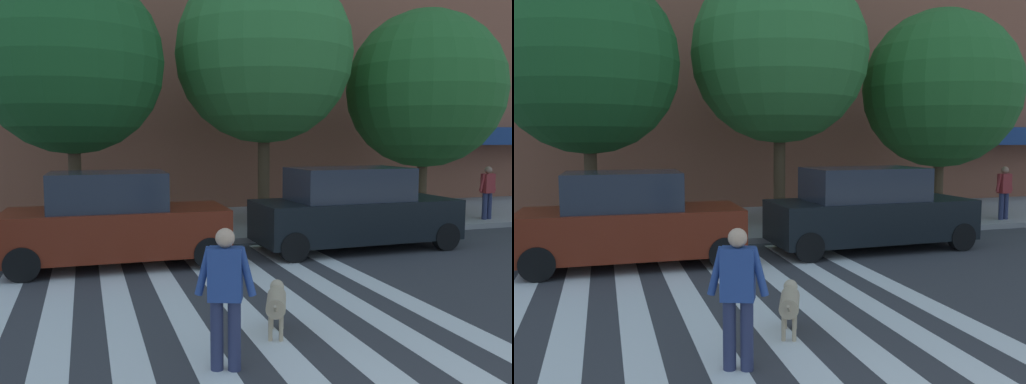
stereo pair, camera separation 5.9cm
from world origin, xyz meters
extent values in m
plane|color=#353538|center=(0.00, 5.72, 0.00)|extent=(160.00, 160.00, 0.00)
cube|color=gray|center=(0.00, 14.44, 0.07)|extent=(80.00, 6.00, 0.15)
cube|color=silver|center=(-3.23, 5.72, 0.00)|extent=(0.45, 10.84, 0.01)
cube|color=silver|center=(-2.33, 5.72, 0.00)|extent=(0.45, 10.84, 0.01)
cube|color=silver|center=(-1.43, 5.72, 0.00)|extent=(0.45, 10.84, 0.01)
cube|color=silver|center=(-0.53, 5.72, 0.00)|extent=(0.45, 10.84, 0.01)
cube|color=silver|center=(0.37, 5.72, 0.00)|extent=(0.45, 10.84, 0.01)
cube|color=silver|center=(1.27, 5.72, 0.00)|extent=(0.45, 10.84, 0.01)
cube|color=silver|center=(2.17, 5.72, 0.00)|extent=(0.45, 10.84, 0.01)
cube|color=navy|center=(13.85, 16.84, 2.75)|extent=(5.94, 1.60, 0.70)
cube|color=#631F0F|center=(-2.15, 10.02, 0.72)|extent=(4.51, 1.99, 0.94)
cube|color=#232833|center=(-2.32, 10.02, 1.57)|extent=(2.35, 1.71, 0.77)
cylinder|color=black|center=(-0.37, 10.83, 0.33)|extent=(0.67, 0.24, 0.66)
cylinder|color=black|center=(-0.42, 9.11, 0.33)|extent=(0.67, 0.24, 0.66)
cylinder|color=black|center=(-3.88, 10.92, 0.33)|extent=(0.67, 0.24, 0.66)
cylinder|color=black|center=(-3.92, 9.20, 0.33)|extent=(0.67, 0.24, 0.66)
cube|color=black|center=(3.37, 10.02, 0.72)|extent=(4.89, 1.93, 0.94)
cube|color=#232833|center=(3.17, 10.01, 1.57)|extent=(2.76, 1.67, 0.77)
cylinder|color=black|center=(5.30, 10.89, 0.33)|extent=(0.66, 0.23, 0.66)
cylinder|color=black|center=(5.33, 9.21, 0.33)|extent=(0.66, 0.23, 0.66)
cylinder|color=black|center=(1.40, 10.82, 0.33)|extent=(0.66, 0.23, 0.66)
cylinder|color=black|center=(1.44, 9.14, 0.33)|extent=(0.66, 0.23, 0.66)
cylinder|color=#4C3823|center=(-3.00, 12.85, 1.71)|extent=(0.31, 0.31, 3.12)
sphere|color=#1E5623|center=(-3.00, 12.85, 4.53)|extent=(4.56, 4.56, 4.56)
cylinder|color=#4C3823|center=(2.20, 13.43, 1.90)|extent=(0.34, 0.34, 3.50)
sphere|color=#337533|center=(2.20, 13.43, 5.04)|extent=(5.07, 5.07, 5.07)
cylinder|color=#4C3823|center=(7.65, 13.51, 1.50)|extent=(0.32, 0.32, 2.69)
sphere|color=#286628|center=(7.65, 13.51, 4.21)|extent=(4.98, 4.98, 4.98)
cylinder|color=#282D4C|center=(-1.39, 4.43, 0.41)|extent=(0.19, 0.19, 0.82)
cylinder|color=#282D4C|center=(-1.21, 4.36, 0.41)|extent=(0.19, 0.19, 0.82)
cube|color=navy|center=(-1.30, 4.39, 1.12)|extent=(0.44, 0.36, 0.60)
cylinder|color=navy|center=(-1.52, 4.48, 1.15)|extent=(0.24, 0.17, 0.57)
cylinder|color=navy|center=(-1.08, 4.30, 1.15)|extent=(0.24, 0.17, 0.57)
sphere|color=tan|center=(-1.30, 4.39, 1.53)|extent=(0.29, 0.29, 0.22)
cylinder|color=tan|center=(-0.38, 5.26, 0.45)|extent=(0.48, 0.71, 0.26)
sphere|color=tan|center=(-0.23, 5.64, 0.55)|extent=(0.26, 0.26, 0.20)
cylinder|color=tan|center=(-0.53, 4.86, 0.50)|extent=(0.12, 0.23, 0.16)
cylinder|color=tan|center=(-0.36, 5.50, 0.16)|extent=(0.07, 0.07, 0.32)
cylinder|color=tan|center=(-0.23, 5.44, 0.16)|extent=(0.07, 0.07, 0.32)
cylinder|color=tan|center=(-0.53, 5.07, 0.16)|extent=(0.07, 0.07, 0.32)
cylinder|color=tan|center=(-0.40, 5.02, 0.16)|extent=(0.07, 0.07, 0.32)
cylinder|color=#282D4C|center=(8.99, 12.15, 0.56)|extent=(0.17, 0.17, 0.82)
cylinder|color=#282D4C|center=(9.19, 12.18, 0.56)|extent=(0.17, 0.17, 0.82)
cube|color=maroon|center=(9.09, 12.17, 1.27)|extent=(0.41, 0.29, 0.60)
cylinder|color=maroon|center=(8.85, 12.13, 1.30)|extent=(0.23, 0.12, 0.57)
cylinder|color=maroon|center=(9.33, 12.20, 1.30)|extent=(0.23, 0.12, 0.57)
sphere|color=#936B51|center=(9.09, 12.17, 1.68)|extent=(0.25, 0.25, 0.22)
camera|label=1|loc=(-2.77, -1.31, 2.63)|focal=37.55mm
camera|label=2|loc=(-2.71, -1.33, 2.63)|focal=37.55mm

